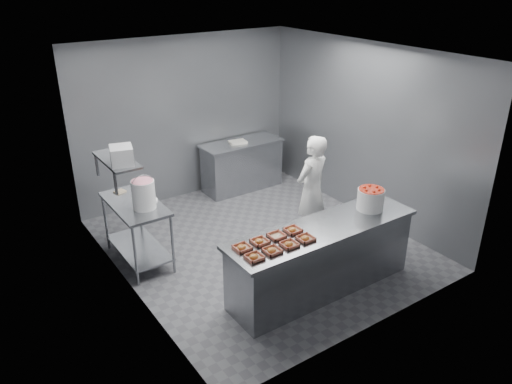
# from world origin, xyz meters

# --- Properties ---
(floor) EXTENTS (4.50, 4.50, 0.00)m
(floor) POSITION_xyz_m (0.00, 0.00, 0.00)
(floor) COLOR #4C4C51
(floor) RESTS_ON ground
(ceiling) EXTENTS (4.50, 4.50, 0.00)m
(ceiling) POSITION_xyz_m (0.00, 0.00, 2.80)
(ceiling) COLOR white
(ceiling) RESTS_ON wall_back
(wall_back) EXTENTS (4.00, 0.04, 2.80)m
(wall_back) POSITION_xyz_m (0.00, 2.25, 1.40)
(wall_back) COLOR slate
(wall_back) RESTS_ON ground
(wall_left) EXTENTS (0.04, 4.50, 2.80)m
(wall_left) POSITION_xyz_m (-2.00, 0.00, 1.40)
(wall_left) COLOR slate
(wall_left) RESTS_ON ground
(wall_right) EXTENTS (0.04, 4.50, 2.80)m
(wall_right) POSITION_xyz_m (2.00, 0.00, 1.40)
(wall_right) COLOR slate
(wall_right) RESTS_ON ground
(service_counter) EXTENTS (2.60, 0.70, 0.90)m
(service_counter) POSITION_xyz_m (0.00, -1.35, 0.45)
(service_counter) COLOR slate
(service_counter) RESTS_ON ground
(prep_table) EXTENTS (0.60, 1.20, 0.90)m
(prep_table) POSITION_xyz_m (-1.65, 0.60, 0.59)
(prep_table) COLOR slate
(prep_table) RESTS_ON ground
(back_counter) EXTENTS (1.50, 0.60, 0.90)m
(back_counter) POSITION_xyz_m (0.90, 1.90, 0.45)
(back_counter) COLOR slate
(back_counter) RESTS_ON ground
(wall_shelf) EXTENTS (0.35, 0.90, 0.03)m
(wall_shelf) POSITION_xyz_m (-1.82, 0.60, 1.55)
(wall_shelf) COLOR slate
(wall_shelf) RESTS_ON wall_left
(tray_0) EXTENTS (0.19, 0.18, 0.06)m
(tray_0) POSITION_xyz_m (-1.10, -1.47, 0.92)
(tray_0) COLOR tan
(tray_0) RESTS_ON service_counter
(tray_1) EXTENTS (0.19, 0.18, 0.06)m
(tray_1) POSITION_xyz_m (-0.86, -1.47, 0.92)
(tray_1) COLOR tan
(tray_1) RESTS_ON service_counter
(tray_2) EXTENTS (0.19, 0.18, 0.06)m
(tray_2) POSITION_xyz_m (-0.62, -1.47, 0.92)
(tray_2) COLOR tan
(tray_2) RESTS_ON service_counter
(tray_3) EXTENTS (0.19, 0.18, 0.06)m
(tray_3) POSITION_xyz_m (-0.38, -1.47, 0.92)
(tray_3) COLOR tan
(tray_3) RESTS_ON service_counter
(tray_4) EXTENTS (0.19, 0.18, 0.06)m
(tray_4) POSITION_xyz_m (-1.10, -1.23, 0.92)
(tray_4) COLOR tan
(tray_4) RESTS_ON service_counter
(tray_5) EXTENTS (0.19, 0.18, 0.06)m
(tray_5) POSITION_xyz_m (-0.86, -1.23, 0.92)
(tray_5) COLOR tan
(tray_5) RESTS_ON service_counter
(tray_6) EXTENTS (0.19, 0.18, 0.04)m
(tray_6) POSITION_xyz_m (-0.62, -1.23, 0.92)
(tray_6) COLOR tan
(tray_6) RESTS_ON service_counter
(tray_7) EXTENTS (0.19, 0.18, 0.06)m
(tray_7) POSITION_xyz_m (-0.38, -1.23, 0.92)
(tray_7) COLOR tan
(tray_7) RESTS_ON service_counter
(worker) EXTENTS (0.67, 0.51, 1.65)m
(worker) POSITION_xyz_m (0.70, -0.30, 0.83)
(worker) COLOR white
(worker) RESTS_ON ground
(strawberry_tub) EXTENTS (0.35, 0.35, 0.29)m
(strawberry_tub) POSITION_xyz_m (0.83, -1.32, 1.05)
(strawberry_tub) COLOR white
(strawberry_tub) RESTS_ON service_counter
(glaze_bucket) EXTENTS (0.32, 0.30, 0.47)m
(glaze_bucket) POSITION_xyz_m (-1.59, 0.38, 1.10)
(glaze_bucket) COLOR white
(glaze_bucket) RESTS_ON prep_table
(bucket_lid) EXTENTS (0.37, 0.37, 0.02)m
(bucket_lid) POSITION_xyz_m (-1.51, 0.54, 0.91)
(bucket_lid) COLOR white
(bucket_lid) RESTS_ON prep_table
(rag) EXTENTS (0.17, 0.16, 0.02)m
(rag) POSITION_xyz_m (-1.69, 1.04, 0.91)
(rag) COLOR #CCB28C
(rag) RESTS_ON prep_table
(appliance) EXTENTS (0.34, 0.37, 0.23)m
(appliance) POSITION_xyz_m (-1.82, 0.38, 1.68)
(appliance) COLOR gray
(appliance) RESTS_ON wall_shelf
(paper_stack) EXTENTS (0.34, 0.27, 0.04)m
(paper_stack) POSITION_xyz_m (0.82, 1.90, 0.92)
(paper_stack) COLOR silver
(paper_stack) RESTS_ON back_counter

